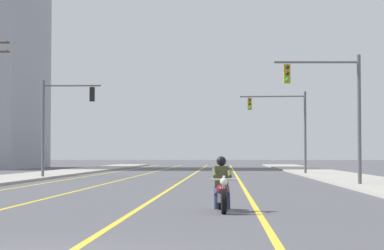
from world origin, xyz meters
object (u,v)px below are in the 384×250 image
traffic_signal_near_left (59,115)px  traffic_signal_mid_right (286,120)px  traffic_signal_near_right (335,100)px  motorcycle_with_rider (222,189)px

traffic_signal_near_left → traffic_signal_mid_right: size_ratio=1.00×
traffic_signal_near_left → traffic_signal_near_right: bearing=-35.8°
motorcycle_with_rider → traffic_signal_mid_right: (4.69, 35.60, 3.51)m
traffic_signal_near_right → traffic_signal_mid_right: size_ratio=1.00×
motorcycle_with_rider → traffic_signal_mid_right: traffic_signal_mid_right is taller
traffic_signal_near_right → traffic_signal_near_left: same height
motorcycle_with_rider → traffic_signal_mid_right: 36.08m
motorcycle_with_rider → traffic_signal_near_right: size_ratio=0.35×
traffic_signal_near_right → traffic_signal_mid_right: (-0.58, 20.35, 0.05)m
traffic_signal_near_right → traffic_signal_mid_right: same height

